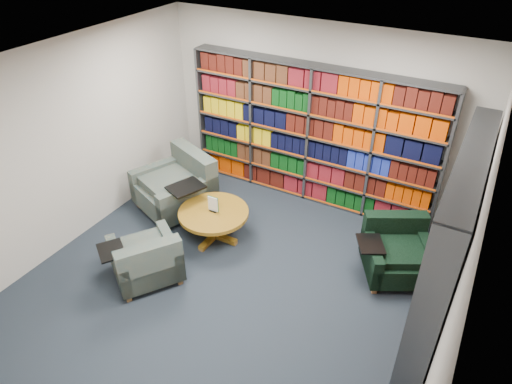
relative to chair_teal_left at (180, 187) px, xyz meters
The scene contains 7 objects.
room_shell 2.18m from the chair_teal_left, 32.58° to the right, with size 5.02×5.02×2.82m.
bookshelf_back 2.20m from the chair_teal_left, 38.92° to the left, with size 4.00×0.28×2.20m.
bookshelf_right 4.05m from the chair_teal_left, ahead, with size 0.28×2.50×2.20m.
chair_teal_left is the anchor object (origin of this frame).
chair_green_right 3.38m from the chair_teal_left, ahead, with size 1.12×1.12×0.75m.
chair_teal_front 1.67m from the chair_teal_left, 67.78° to the right, with size 1.13×1.13×0.74m.
coffee_table 0.99m from the chair_teal_left, 23.70° to the right, with size 1.00×1.00×0.71m.
Camera 1 is at (2.37, -3.67, 4.25)m, focal length 32.00 mm.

